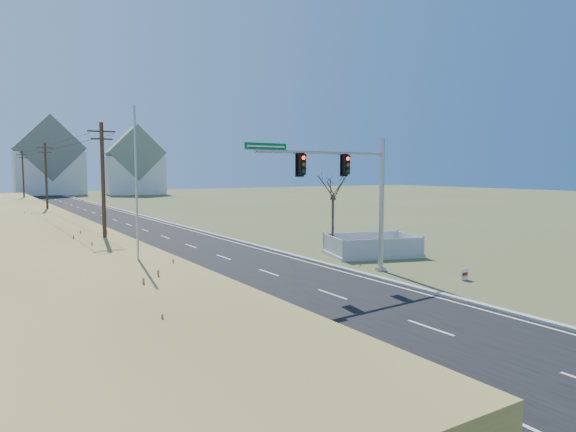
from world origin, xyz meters
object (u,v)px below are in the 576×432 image
Objects in this scene: open_sign at (465,274)px; flagpole at (137,214)px; fence_enclosure at (372,251)px; bare_tree at (333,185)px; traffic_signal_mast at (358,192)px.

flagpole is (-15.00, 8.12, 3.28)m from open_sign.
open_sign is (-1.22, -8.81, 0.05)m from fence_enclosure.
flagpole is 14.90m from bare_tree.
fence_enclosure is at bearing -53.82° from bare_tree.
fence_enclosure is at bearing 37.17° from traffic_signal_mast.
flagpole reaches higher than open_sign.
traffic_signal_mast reaches higher than open_sign.
fence_enclosure is 5.31m from bare_tree.
traffic_signal_mast is 11.82m from flagpole.
flagpole is at bearing -160.39° from fence_enclosure.
traffic_signal_mast is 1.05× the size of flagpole.
traffic_signal_mast is 8.16m from fence_enclosure.
flagpole reaches higher than fence_enclosure.
fence_enclosure is 11.21× the size of open_sign.
bare_tree reaches higher than fence_enclosure.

